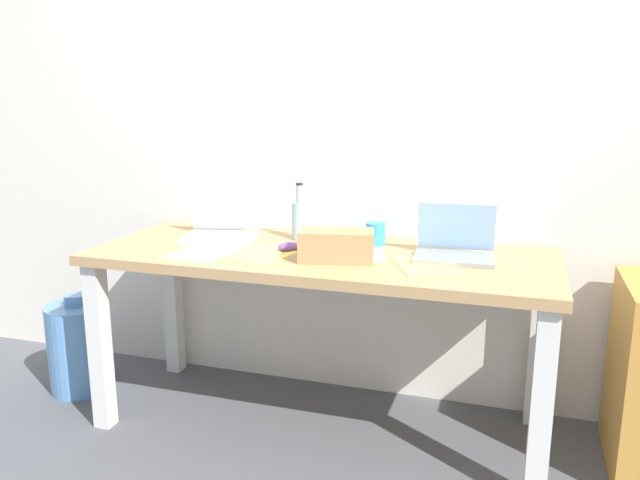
{
  "coord_description": "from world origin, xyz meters",
  "views": [
    {
      "loc": [
        0.73,
        -2.27,
        1.34
      ],
      "look_at": [
        0.0,
        0.0,
        0.79
      ],
      "focal_mm": 35.15,
      "sensor_mm": 36.0,
      "label": 1
    }
  ],
  "objects_px": {
    "cardboard_box": "(336,245)",
    "computer_mouse": "(289,246)",
    "laptop_left": "(221,227)",
    "laptop_right": "(455,247)",
    "water_cooler_jug": "(80,346)",
    "coffee_mug": "(376,234)",
    "beer_bottle": "(299,219)",
    "desk": "(320,277)"
  },
  "relations": [
    {
      "from": "beer_bottle",
      "to": "cardboard_box",
      "type": "xyz_separation_m",
      "value": [
        0.25,
        -0.29,
        -0.03
      ]
    },
    {
      "from": "laptop_right",
      "to": "desk",
      "type": "bearing_deg",
      "value": -172.62
    },
    {
      "from": "beer_bottle",
      "to": "coffee_mug",
      "type": "distance_m",
      "value": 0.34
    },
    {
      "from": "water_cooler_jug",
      "to": "computer_mouse",
      "type": "bearing_deg",
      "value": 1.14
    },
    {
      "from": "laptop_left",
      "to": "cardboard_box",
      "type": "xyz_separation_m",
      "value": [
        0.58,
        -0.21,
        0.01
      ]
    },
    {
      "from": "laptop_left",
      "to": "computer_mouse",
      "type": "xyz_separation_m",
      "value": [
        0.36,
        -0.13,
        -0.03
      ]
    },
    {
      "from": "desk",
      "to": "water_cooler_jug",
      "type": "relative_size",
      "value": 3.95
    },
    {
      "from": "laptop_right",
      "to": "computer_mouse",
      "type": "height_order",
      "value": "laptop_right"
    },
    {
      "from": "desk",
      "to": "coffee_mug",
      "type": "xyz_separation_m",
      "value": [
        0.18,
        0.18,
        0.15
      ]
    },
    {
      "from": "coffee_mug",
      "to": "water_cooler_jug",
      "type": "distance_m",
      "value": 1.47
    },
    {
      "from": "cardboard_box",
      "to": "laptop_left",
      "type": "bearing_deg",
      "value": 159.7
    },
    {
      "from": "laptop_right",
      "to": "cardboard_box",
      "type": "distance_m",
      "value": 0.45
    },
    {
      "from": "laptop_left",
      "to": "water_cooler_jug",
      "type": "bearing_deg",
      "value": -167.56
    },
    {
      "from": "computer_mouse",
      "to": "water_cooler_jug",
      "type": "bearing_deg",
      "value": -144.58
    },
    {
      "from": "desk",
      "to": "laptop_right",
      "type": "bearing_deg",
      "value": 7.38
    },
    {
      "from": "desk",
      "to": "beer_bottle",
      "type": "height_order",
      "value": "beer_bottle"
    },
    {
      "from": "computer_mouse",
      "to": "water_cooler_jug",
      "type": "distance_m",
      "value": 1.17
    },
    {
      "from": "laptop_right",
      "to": "coffee_mug",
      "type": "bearing_deg",
      "value": 160.94
    },
    {
      "from": "computer_mouse",
      "to": "coffee_mug",
      "type": "distance_m",
      "value": 0.36
    },
    {
      "from": "laptop_left",
      "to": "coffee_mug",
      "type": "xyz_separation_m",
      "value": [
        0.67,
        0.06,
        0.0
      ]
    },
    {
      "from": "cardboard_box",
      "to": "computer_mouse",
      "type": "bearing_deg",
      "value": 158.42
    },
    {
      "from": "desk",
      "to": "laptop_left",
      "type": "distance_m",
      "value": 0.52
    },
    {
      "from": "laptop_right",
      "to": "cardboard_box",
      "type": "height_order",
      "value": "laptop_right"
    },
    {
      "from": "cardboard_box",
      "to": "coffee_mug",
      "type": "bearing_deg",
      "value": 72.62
    },
    {
      "from": "coffee_mug",
      "to": "water_cooler_jug",
      "type": "relative_size",
      "value": 0.21
    },
    {
      "from": "desk",
      "to": "coffee_mug",
      "type": "height_order",
      "value": "coffee_mug"
    },
    {
      "from": "laptop_left",
      "to": "beer_bottle",
      "type": "distance_m",
      "value": 0.34
    },
    {
      "from": "laptop_right",
      "to": "beer_bottle",
      "type": "distance_m",
      "value": 0.68
    },
    {
      "from": "cardboard_box",
      "to": "beer_bottle",
      "type": "bearing_deg",
      "value": 130.53
    },
    {
      "from": "beer_bottle",
      "to": "computer_mouse",
      "type": "relative_size",
      "value": 2.43
    },
    {
      "from": "desk",
      "to": "computer_mouse",
      "type": "xyz_separation_m",
      "value": [
        -0.13,
        -0.01,
        0.12
      ]
    },
    {
      "from": "computer_mouse",
      "to": "laptop_right",
      "type": "bearing_deg",
      "value": 41.0
    },
    {
      "from": "computer_mouse",
      "to": "coffee_mug",
      "type": "bearing_deg",
      "value": 65.94
    },
    {
      "from": "computer_mouse",
      "to": "cardboard_box",
      "type": "xyz_separation_m",
      "value": [
        0.22,
        -0.09,
        0.04
      ]
    },
    {
      "from": "beer_bottle",
      "to": "water_cooler_jug",
      "type": "bearing_deg",
      "value": -167.43
    },
    {
      "from": "desk",
      "to": "computer_mouse",
      "type": "height_order",
      "value": "computer_mouse"
    },
    {
      "from": "laptop_right",
      "to": "water_cooler_jug",
      "type": "xyz_separation_m",
      "value": [
        -1.67,
        -0.1,
        -0.57
      ]
    },
    {
      "from": "desk",
      "to": "beer_bottle",
      "type": "distance_m",
      "value": 0.31
    },
    {
      "from": "desk",
      "to": "beer_bottle",
      "type": "bearing_deg",
      "value": 128.37
    },
    {
      "from": "laptop_left",
      "to": "computer_mouse",
      "type": "distance_m",
      "value": 0.38
    },
    {
      "from": "laptop_left",
      "to": "water_cooler_jug",
      "type": "distance_m",
      "value": 0.9
    },
    {
      "from": "desk",
      "to": "cardboard_box",
      "type": "height_order",
      "value": "cardboard_box"
    }
  ]
}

